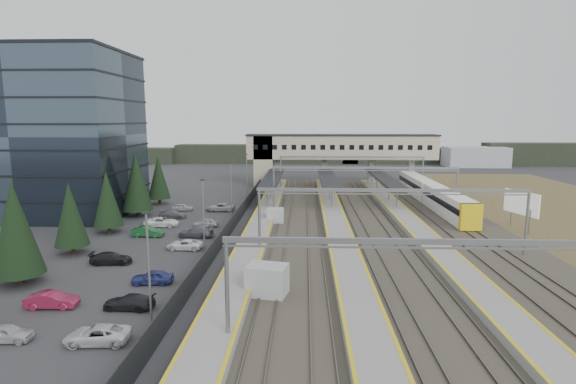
{
  "coord_description": "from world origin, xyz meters",
  "views": [
    {
      "loc": [
        2.84,
        -54.6,
        14.3
      ],
      "look_at": [
        0.41,
        9.0,
        4.0
      ],
      "focal_mm": 28.0,
      "sensor_mm": 36.0,
      "label": 1
    }
  ],
  "objects_px": {
    "footbridge": "(328,150)",
    "train": "(431,194)",
    "office_building": "(47,134)",
    "relay_cabin_near": "(267,281)",
    "relay_cabin_far": "(275,216)",
    "billboard": "(521,204)"
  },
  "relations": [
    {
      "from": "footbridge",
      "to": "train",
      "type": "height_order",
      "value": "footbridge"
    },
    {
      "from": "footbridge",
      "to": "office_building",
      "type": "bearing_deg",
      "value": -145.53
    },
    {
      "from": "office_building",
      "to": "relay_cabin_near",
      "type": "bearing_deg",
      "value": -41.65
    },
    {
      "from": "footbridge",
      "to": "train",
      "type": "distance_m",
      "value": 27.47
    },
    {
      "from": "relay_cabin_near",
      "to": "train",
      "type": "height_order",
      "value": "train"
    },
    {
      "from": "relay_cabin_near",
      "to": "footbridge",
      "type": "height_order",
      "value": "footbridge"
    },
    {
      "from": "relay_cabin_near",
      "to": "relay_cabin_far",
      "type": "bearing_deg",
      "value": 92.32
    },
    {
      "from": "office_building",
      "to": "billboard",
      "type": "height_order",
      "value": "office_building"
    },
    {
      "from": "relay_cabin_far",
      "to": "footbridge",
      "type": "distance_m",
      "value": 37.55
    },
    {
      "from": "footbridge",
      "to": "train",
      "type": "bearing_deg",
      "value": -52.58
    },
    {
      "from": "relay_cabin_near",
      "to": "billboard",
      "type": "bearing_deg",
      "value": 37.07
    },
    {
      "from": "relay_cabin_near",
      "to": "relay_cabin_far",
      "type": "distance_m",
      "value": 26.06
    },
    {
      "from": "office_building",
      "to": "billboard",
      "type": "relative_size",
      "value": 4.16
    },
    {
      "from": "office_building",
      "to": "footbridge",
      "type": "xyz_separation_m",
      "value": [
        43.7,
        30.0,
        -4.26
      ]
    },
    {
      "from": "relay_cabin_far",
      "to": "footbridge",
      "type": "height_order",
      "value": "footbridge"
    },
    {
      "from": "footbridge",
      "to": "billboard",
      "type": "height_order",
      "value": "footbridge"
    },
    {
      "from": "footbridge",
      "to": "train",
      "type": "relative_size",
      "value": 1.06
    },
    {
      "from": "relay_cabin_far",
      "to": "train",
      "type": "xyz_separation_m",
      "value": [
        25.23,
        14.52,
        0.91
      ]
    },
    {
      "from": "office_building",
      "to": "footbridge",
      "type": "relative_size",
      "value": 0.6
    },
    {
      "from": "relay_cabin_far",
      "to": "train",
      "type": "distance_m",
      "value": 29.13
    },
    {
      "from": "office_building",
      "to": "relay_cabin_far",
      "type": "height_order",
      "value": "office_building"
    },
    {
      "from": "footbridge",
      "to": "relay_cabin_near",
      "type": "bearing_deg",
      "value": -97.26
    }
  ]
}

